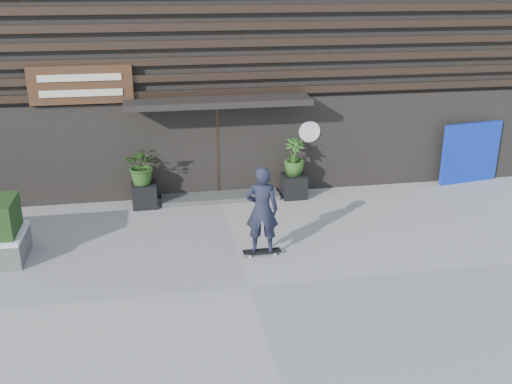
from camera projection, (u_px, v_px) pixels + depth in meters
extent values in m
plane|color=#A09C97|center=(249.00, 287.00, 10.80)|extent=(80.00, 80.00, 0.00)
cube|color=#464543|center=(220.00, 196.00, 15.02)|extent=(3.00, 0.80, 0.12)
cube|color=black|center=(145.00, 195.00, 14.44)|extent=(0.60, 0.60, 0.60)
imported|color=#2D591E|center=(143.00, 165.00, 14.17)|extent=(0.86, 0.75, 0.96)
cube|color=black|center=(294.00, 186.00, 15.06)|extent=(0.60, 0.60, 0.60)
imported|color=#2D591E|center=(294.00, 157.00, 14.79)|extent=(0.54, 0.54, 0.96)
cube|color=#0D28AF|center=(471.00, 153.00, 15.98)|extent=(1.78, 0.40, 1.67)
cube|color=black|center=(198.00, 22.00, 18.61)|extent=(18.00, 10.00, 8.00)
cube|color=black|center=(218.00, 148.00, 14.92)|extent=(18.00, 0.12, 2.50)
cube|color=#38281E|center=(216.00, 92.00, 14.35)|extent=(17.60, 0.08, 0.18)
cube|color=#38281E|center=(216.00, 76.00, 14.21)|extent=(17.60, 0.08, 0.18)
cube|color=#38281E|center=(216.00, 60.00, 14.08)|extent=(17.60, 0.08, 0.18)
cube|color=#38281E|center=(215.00, 44.00, 13.94)|extent=(17.60, 0.08, 0.18)
cube|color=#38281E|center=(215.00, 27.00, 13.80)|extent=(17.60, 0.08, 0.18)
cube|color=#38281E|center=(214.00, 9.00, 13.66)|extent=(17.60, 0.08, 0.18)
cube|color=black|center=(218.00, 102.00, 14.05)|extent=(4.50, 1.00, 0.15)
cube|color=black|center=(217.00, 150.00, 15.10)|extent=(2.40, 0.30, 2.30)
cube|color=#38281E|center=(218.00, 152.00, 14.93)|extent=(0.06, 0.10, 2.30)
cube|color=#472B19|center=(81.00, 85.00, 13.65)|extent=(2.40, 0.10, 0.90)
cube|color=beige|center=(80.00, 78.00, 13.52)|extent=(1.90, 0.02, 0.16)
cube|color=beige|center=(81.00, 93.00, 13.65)|extent=(1.90, 0.02, 0.16)
cylinder|color=white|center=(310.00, 132.00, 15.11)|extent=(0.56, 0.03, 0.56)
cube|color=black|center=(262.00, 251.00, 12.01)|extent=(0.78, 0.20, 0.02)
cylinder|color=#B4B4AF|center=(250.00, 257.00, 11.90)|extent=(0.06, 0.03, 0.06)
cylinder|color=beige|center=(249.00, 252.00, 12.08)|extent=(0.06, 0.03, 0.06)
cylinder|color=beige|center=(275.00, 255.00, 11.98)|extent=(0.06, 0.03, 0.06)
cylinder|color=#B7B6B1|center=(273.00, 250.00, 12.17)|extent=(0.06, 0.03, 0.06)
imported|color=black|center=(262.00, 210.00, 11.69)|extent=(0.73, 0.55, 1.82)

